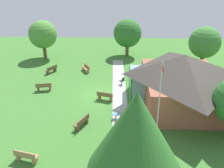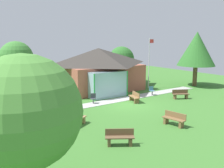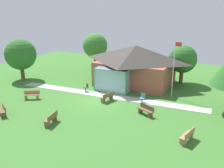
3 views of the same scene
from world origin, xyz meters
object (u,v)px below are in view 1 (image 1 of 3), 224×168
object	(u,v)px
bench_mid_right	(82,122)
bench_front_center	(44,87)
tree_behind_pavilion_left	(205,43)
tree_east_hedge	(136,133)
flagpole	(160,98)
pavilion	(181,79)
bench_mid_left	(86,68)
bench_lawn_far_right	(26,156)
patio_chair_west	(122,81)
patio_chair_lawn_spare	(117,114)
bench_front_left	(51,70)
tree_west_hedge	(127,33)
tree_lawn_corner	(43,35)
bench_rear_near_path	(105,96)

from	to	relation	value
bench_mid_right	bench_front_center	bearing A→B (deg)	64.01
bench_mid_right	tree_behind_pavilion_left	world-z (taller)	tree_behind_pavilion_left
bench_front_center	tree_east_hedge	distance (m)	15.30
flagpole	tree_behind_pavilion_left	distance (m)	14.13
pavilion	bench_mid_left	xyz separation A→B (m)	(-7.09, -9.12, -1.93)
bench_lawn_far_right	patio_chair_west	xyz separation A→B (m)	(-11.27, 5.83, 0.01)
patio_chair_lawn_spare	tree_behind_pavilion_left	bearing A→B (deg)	-29.02
bench_front_center	pavilion	bearing A→B (deg)	-19.94
pavilion	bench_mid_left	distance (m)	11.71
bench_lawn_far_right	patio_chair_lawn_spare	world-z (taller)	patio_chair_lawn_spare
bench_front_left	tree_west_hedge	size ratio (longest dim) A/B	0.30
bench_mid_left	patio_chair_west	xyz separation A→B (m)	(3.57, 4.19, 0.01)
bench_lawn_far_right	bench_mid_left	world-z (taller)	same
patio_chair_lawn_spare	tree_lawn_corner	world-z (taller)	tree_lawn_corner
patio_chair_lawn_spare	bench_front_center	bearing A→B (deg)	70.01
bench_front_center	bench_lawn_far_right	world-z (taller)	same
tree_lawn_corner	bench_mid_right	bearing A→B (deg)	24.96
bench_front_left	patio_chair_lawn_spare	bearing A→B (deg)	-109.13
flagpole	bench_front_left	distance (m)	15.76
flagpole	bench_lawn_far_right	size ratio (longest dim) A/B	3.55
bench_lawn_far_right	bench_mid_left	bearing A→B (deg)	97.72
tree_east_hedge	tree_west_hedge	xyz separation A→B (m)	(-23.57, 0.18, -1.18)
bench_front_left	bench_mid_right	bearing A→B (deg)	-122.63
patio_chair_west	tree_lawn_corner	bearing A→B (deg)	83.74
bench_front_center	tree_lawn_corner	xyz separation A→B (m)	(-9.79, -2.71, 2.80)
bench_front_left	bench_mid_left	bearing A→B (deg)	-50.20
patio_chair_lawn_spare	bench_lawn_far_right	bearing A→B (deg)	145.92
bench_front_center	bench_mid_left	world-z (taller)	same
bench_rear_near_path	bench_mid_right	bearing A→B (deg)	-93.04
patio_chair_west	pavilion	bearing A→B (deg)	-93.27
bench_lawn_far_right	tree_behind_pavilion_left	size ratio (longest dim) A/B	0.30
tree_behind_pavilion_left	bench_mid_left	bearing A→B (deg)	-88.16
bench_lawn_far_right	bench_mid_right	bearing A→B (deg)	66.89
bench_front_left	tree_east_hedge	bearing A→B (deg)	-121.64
patio_chair_lawn_spare	bench_rear_near_path	bearing A→B (deg)	33.35
tree_behind_pavilion_left	tree_lawn_corner	xyz separation A→B (m)	(-4.21, -19.37, -0.26)
bench_mid_right	tree_behind_pavilion_left	bearing A→B (deg)	-20.19
bench_front_left	tree_west_hedge	distance (m)	11.29
pavilion	tree_behind_pavilion_left	distance (m)	8.65
bench_front_center	bench_lawn_far_right	distance (m)	9.84
tree_west_hedge	tree_lawn_corner	world-z (taller)	tree_lawn_corner
bench_lawn_far_right	flagpole	bearing A→B (deg)	32.84
bench_front_center	bench_mid_right	distance (m)	7.51
flagpole	tree_west_hedge	distance (m)	18.14
flagpole	bench_mid_right	distance (m)	6.08
patio_chair_lawn_spare	tree_east_hedge	bearing A→B (deg)	-159.52
bench_rear_near_path	tree_west_hedge	world-z (taller)	tree_west_hedge
bench_lawn_far_right	bench_mid_right	xyz separation A→B (m)	(-3.75, 2.84, 0.00)
bench_front_center	tree_lawn_corner	distance (m)	10.53
flagpole	bench_front_center	world-z (taller)	flagpole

